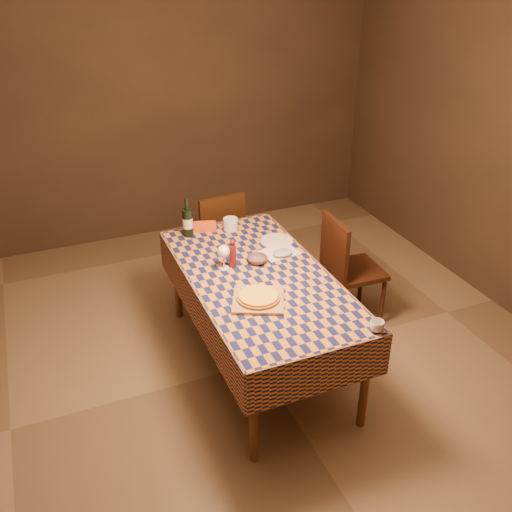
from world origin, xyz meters
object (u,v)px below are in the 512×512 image
Objects in this scene: chair_right at (346,265)px; cutting_board at (258,300)px; wine_bottle at (188,222)px; pizza at (258,297)px; chair_far at (218,235)px; bowl at (257,260)px; white_plate at (277,241)px; dining_table at (259,285)px.

cutting_board is at bearing -150.64° from chair_right.
chair_right is at bearing -23.79° from wine_bottle.
wine_bottle is (-0.15, 1.07, 0.11)m from cutting_board.
chair_far is (0.22, 1.46, -0.28)m from pizza.
bowl is at bearing -173.14° from chair_right.
cutting_board reaches higher than white_plate.
wine_bottle is (-0.27, 0.78, 0.19)m from dining_table.
chair_right is (1.00, 0.56, -0.26)m from cutting_board.
wine_bottle is 0.34× the size of chair_far.
chair_far is at bearing 46.62° from wine_bottle.
wine_bottle reaches higher than white_plate.
wine_bottle is 0.71m from white_plate.
pizza is (-0.13, -0.29, 0.11)m from dining_table.
chair_far reaches higher than cutting_board.
dining_table is at bearing 66.67° from pizza.
dining_table is 5.34× the size of pizza.
pizza is at bearing -150.64° from chair_right.
wine_bottle reaches higher than pizza.
pizza reaches higher than bowl.
bowl is 0.70m from wine_bottle.
dining_table is 0.33m from cutting_board.
white_plate is 0.62m from chair_right.
dining_table is 0.53m from white_plate.
dining_table is 0.21m from bowl.
dining_table is at bearing -109.47° from bowl.
chair_far reaches higher than bowl.
pizza is 0.37× the size of chair_right.
chair_right is (0.87, 0.27, -0.17)m from dining_table.
cutting_board reaches higher than dining_table.
chair_right is at bearing 29.36° from pizza.
chair_right reaches higher than pizza.
dining_table is at bearing -70.64° from wine_bottle.
chair_right reaches higher than bowl.
pizza is (0.00, 0.00, 0.02)m from cutting_board.
chair_right reaches higher than dining_table.
dining_table is 7.32× the size of white_plate.
wine_bottle is 0.65m from chair_far.
bowl is (0.06, 0.17, 0.10)m from dining_table.
chair_right is at bearing -49.07° from chair_far.
cutting_board is at bearing -122.54° from white_plate.
wine_bottle is at bearing 156.21° from chair_right.
pizza is at bearing -113.33° from dining_table.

